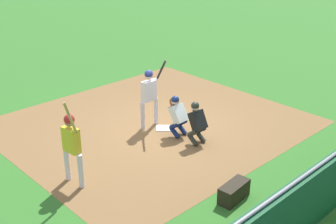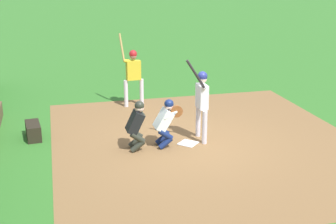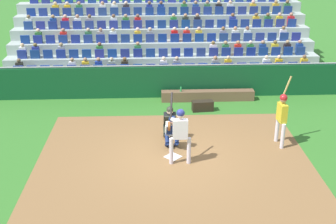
{
  "view_description": "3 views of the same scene",
  "coord_description": "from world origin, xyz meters",
  "px_view_note": "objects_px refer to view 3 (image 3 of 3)",
  "views": [
    {
      "loc": [
        -8.53,
        -9.01,
        5.98
      ],
      "look_at": [
        -0.31,
        -0.54,
        0.83
      ],
      "focal_mm": 47.27,
      "sensor_mm": 36.0,
      "label": 1
    },
    {
      "loc": [
        10.83,
        -3.36,
        4.48
      ],
      "look_at": [
        0.28,
        -0.62,
        1.01
      ],
      "focal_mm": 50.04,
      "sensor_mm": 36.0,
      "label": 2
    },
    {
      "loc": [
        0.77,
        12.65,
        6.92
      ],
      "look_at": [
        0.11,
        -1.09,
        1.14
      ],
      "focal_mm": 47.17,
      "sensor_mm": 36.0,
      "label": 3
    }
  ],
  "objects_px": {
    "equipment_duffel_bag": "(203,106)",
    "on_deck_batter": "(282,113)",
    "home_plate_umpire": "(170,121)",
    "dugout_bench": "(208,96)",
    "catcher_crouching": "(172,130)",
    "water_bottle_on_bench": "(181,89)",
    "batter_at_plate": "(180,130)",
    "home_plate_marker": "(173,157)"
  },
  "relations": [
    {
      "from": "dugout_bench",
      "to": "on_deck_batter",
      "type": "xyz_separation_m",
      "value": [
        -1.91,
        4.29,
        0.95
      ]
    },
    {
      "from": "batter_at_plate",
      "to": "catcher_crouching",
      "type": "height_order",
      "value": "batter_at_plate"
    },
    {
      "from": "catcher_crouching",
      "to": "water_bottle_on_bench",
      "type": "distance_m",
      "value": 4.45
    },
    {
      "from": "batter_at_plate",
      "to": "home_plate_umpire",
      "type": "distance_m",
      "value": 1.84
    },
    {
      "from": "home_plate_umpire",
      "to": "dugout_bench",
      "type": "bearing_deg",
      "value": -116.46
    },
    {
      "from": "on_deck_batter",
      "to": "water_bottle_on_bench",
      "type": "bearing_deg",
      "value": -54.19
    },
    {
      "from": "home_plate_umpire",
      "to": "batter_at_plate",
      "type": "bearing_deg",
      "value": 97.21
    },
    {
      "from": "catcher_crouching",
      "to": "on_deck_batter",
      "type": "height_order",
      "value": "on_deck_batter"
    },
    {
      "from": "dugout_bench",
      "to": "on_deck_batter",
      "type": "height_order",
      "value": "on_deck_batter"
    },
    {
      "from": "batter_at_plate",
      "to": "water_bottle_on_bench",
      "type": "distance_m",
      "value": 5.46
    },
    {
      "from": "home_plate_umpire",
      "to": "dugout_bench",
      "type": "relative_size",
      "value": 0.32
    },
    {
      "from": "catcher_crouching",
      "to": "dugout_bench",
      "type": "relative_size",
      "value": 0.31
    },
    {
      "from": "catcher_crouching",
      "to": "home_plate_umpire",
      "type": "bearing_deg",
      "value": -88.12
    },
    {
      "from": "dugout_bench",
      "to": "on_deck_batter",
      "type": "relative_size",
      "value": 1.69
    },
    {
      "from": "catcher_crouching",
      "to": "water_bottle_on_bench",
      "type": "height_order",
      "value": "catcher_crouching"
    },
    {
      "from": "home_plate_umpire",
      "to": "equipment_duffel_bag",
      "type": "bearing_deg",
      "value": -120.19
    },
    {
      "from": "water_bottle_on_bench",
      "to": "catcher_crouching",
      "type": "bearing_deg",
      "value": 81.73
    },
    {
      "from": "batter_at_plate",
      "to": "home_plate_umpire",
      "type": "xyz_separation_m",
      "value": [
        0.22,
        -1.76,
        -0.47
      ]
    },
    {
      "from": "catcher_crouching",
      "to": "home_plate_umpire",
      "type": "height_order",
      "value": "home_plate_umpire"
    },
    {
      "from": "dugout_bench",
      "to": "equipment_duffel_bag",
      "type": "bearing_deg",
      "value": 72.69
    },
    {
      "from": "home_plate_marker",
      "to": "water_bottle_on_bench",
      "type": "relative_size",
      "value": 2.18
    },
    {
      "from": "equipment_duffel_bag",
      "to": "on_deck_batter",
      "type": "distance_m",
      "value": 3.99
    },
    {
      "from": "catcher_crouching",
      "to": "water_bottle_on_bench",
      "type": "relative_size",
      "value": 6.23
    },
    {
      "from": "batter_at_plate",
      "to": "on_deck_batter",
      "type": "distance_m",
      "value": 3.7
    },
    {
      "from": "home_plate_marker",
      "to": "catcher_crouching",
      "type": "bearing_deg",
      "value": -88.87
    },
    {
      "from": "catcher_crouching",
      "to": "water_bottle_on_bench",
      "type": "xyz_separation_m",
      "value": [
        -0.64,
        -4.4,
        -0.16
      ]
    },
    {
      "from": "home_plate_umpire",
      "to": "dugout_bench",
      "type": "height_order",
      "value": "home_plate_umpire"
    },
    {
      "from": "batter_at_plate",
      "to": "water_bottle_on_bench",
      "type": "xyz_separation_m",
      "value": [
        -0.44,
        -5.41,
        -0.63
      ]
    },
    {
      "from": "equipment_duffel_bag",
      "to": "on_deck_batter",
      "type": "relative_size",
      "value": 0.36
    },
    {
      "from": "equipment_duffel_bag",
      "to": "on_deck_batter",
      "type": "xyz_separation_m",
      "value": [
        -2.26,
        3.14,
        0.96
      ]
    },
    {
      "from": "home_plate_marker",
      "to": "equipment_duffel_bag",
      "type": "bearing_deg",
      "value": -110.28
    },
    {
      "from": "home_plate_marker",
      "to": "water_bottle_on_bench",
      "type": "xyz_separation_m",
      "value": [
        -0.63,
        -5.0,
        0.52
      ]
    },
    {
      "from": "dugout_bench",
      "to": "water_bottle_on_bench",
      "type": "height_order",
      "value": "water_bottle_on_bench"
    },
    {
      "from": "batter_at_plate",
      "to": "home_plate_umpire",
      "type": "bearing_deg",
      "value": -82.79
    },
    {
      "from": "home_plate_umpire",
      "to": "on_deck_batter",
      "type": "relative_size",
      "value": 0.54
    },
    {
      "from": "catcher_crouching",
      "to": "on_deck_batter",
      "type": "xyz_separation_m",
      "value": [
        -3.71,
        -0.14,
        0.46
      ]
    },
    {
      "from": "home_plate_marker",
      "to": "on_deck_batter",
      "type": "relative_size",
      "value": 0.19
    },
    {
      "from": "dugout_bench",
      "to": "equipment_duffel_bag",
      "type": "distance_m",
      "value": 1.2
    },
    {
      "from": "home_plate_marker",
      "to": "dugout_bench",
      "type": "xyz_separation_m",
      "value": [
        -1.79,
        -5.03,
        0.2
      ]
    },
    {
      "from": "catcher_crouching",
      "to": "home_plate_umpire",
      "type": "xyz_separation_m",
      "value": [
        0.02,
        -0.75,
        -0.01
      ]
    },
    {
      "from": "batter_at_plate",
      "to": "home_plate_umpire",
      "type": "height_order",
      "value": "batter_at_plate"
    },
    {
      "from": "home_plate_umpire",
      "to": "dugout_bench",
      "type": "xyz_separation_m",
      "value": [
        -1.83,
        -3.68,
        -0.48
      ]
    }
  ]
}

